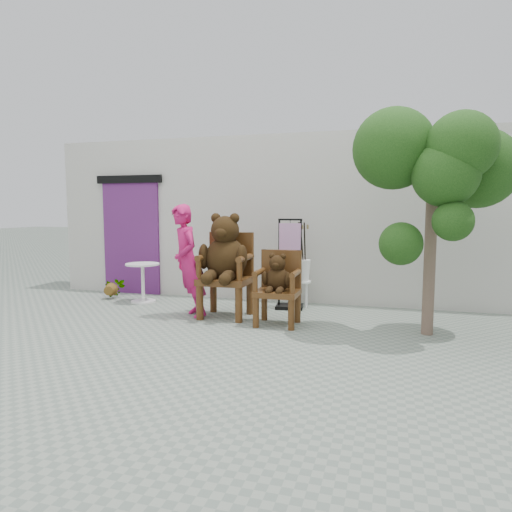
# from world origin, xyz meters

# --- Properties ---
(ground_plane) EXTENTS (60.00, 60.00, 0.00)m
(ground_plane) POSITION_xyz_m (0.00, 0.00, 0.00)
(ground_plane) COLOR gray
(ground_plane) RESTS_ON ground
(back_wall) EXTENTS (9.00, 1.00, 3.00)m
(back_wall) POSITION_xyz_m (0.00, 3.10, 1.50)
(back_wall) COLOR beige
(back_wall) RESTS_ON ground
(doorway) EXTENTS (1.40, 0.11, 2.33)m
(doorway) POSITION_xyz_m (-3.00, 2.58, 1.16)
(doorway) COLOR #5B2062
(doorway) RESTS_ON ground
(chair_big) EXTENTS (0.77, 0.85, 1.61)m
(chair_big) POSITION_xyz_m (-0.52, 1.21, 0.91)
(chair_big) COLOR #40240D
(chair_big) RESTS_ON ground
(chair_small) EXTENTS (0.61, 0.56, 1.07)m
(chair_small) POSITION_xyz_m (0.37, 0.98, 0.64)
(chair_small) COLOR #40240D
(chair_small) RESTS_ON ground
(person) EXTENTS (0.74, 0.75, 1.74)m
(person) POSITION_xyz_m (-1.07, 1.03, 0.87)
(person) COLOR #BC175D
(person) RESTS_ON ground
(cafe_table) EXTENTS (0.60, 0.60, 0.70)m
(cafe_table) POSITION_xyz_m (-2.33, 1.83, 0.44)
(cafe_table) COLOR white
(cafe_table) RESTS_ON ground
(display_stand) EXTENTS (0.49, 0.40, 1.51)m
(display_stand) POSITION_xyz_m (0.31, 2.06, 0.58)
(display_stand) COLOR black
(display_stand) RESTS_ON ground
(stool_bucket) EXTENTS (0.32, 0.32, 1.45)m
(stool_bucket) POSITION_xyz_m (0.48, 2.22, 0.64)
(stool_bucket) COLOR white
(stool_bucket) RESTS_ON ground
(tree) EXTENTS (2.10, 1.59, 2.99)m
(tree) POSITION_xyz_m (2.43, 0.87, 2.27)
(tree) COLOR brown
(tree) RESTS_ON ground
(potted_plant) EXTENTS (0.45, 0.41, 0.42)m
(potted_plant) POSITION_xyz_m (-3.08, 2.01, 0.21)
(potted_plant) COLOR black
(potted_plant) RESTS_ON ground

